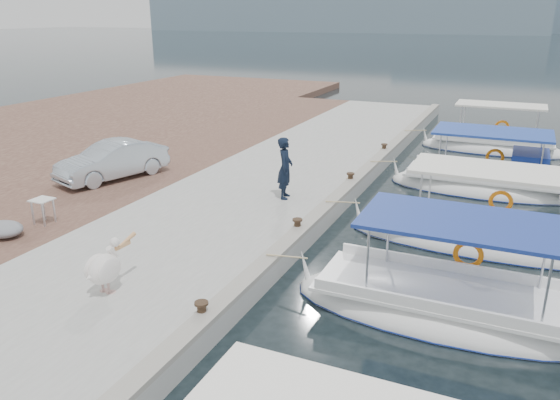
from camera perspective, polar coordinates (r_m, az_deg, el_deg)
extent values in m
plane|color=black|center=(13.97, 0.80, -7.38)|extent=(400.00, 400.00, 0.00)
cube|color=#9B9B95|center=(19.25, -1.56, 0.95)|extent=(6.00, 40.00, 0.50)
cube|color=gray|center=(18.19, 6.37, 0.78)|extent=(0.44, 40.00, 0.12)
cube|color=#52342B|center=(21.79, -13.54, 2.56)|extent=(4.00, 40.00, 0.50)
cube|color=gray|center=(211.72, 6.41, 19.02)|extent=(140.00, 40.00, 14.00)
ellipsoid|color=white|center=(12.55, 16.67, -11.24)|extent=(6.65, 2.46, 1.30)
ellipsoid|color=navy|center=(12.56, 16.66, -11.31)|extent=(6.69, 2.51, 0.22)
cube|color=white|center=(12.31, 16.89, -9.22)|extent=(5.46, 2.12, 0.08)
cube|color=navy|center=(11.64, 18.46, -2.18)|extent=(3.99, 2.26, 0.08)
cylinder|color=silver|center=(11.36, 9.12, -6.53)|extent=(0.05, 0.05, 1.60)
torus|color=orange|center=(13.16, 19.07, -5.41)|extent=(0.68, 0.12, 0.68)
ellipsoid|color=white|center=(16.43, 20.44, -4.27)|extent=(7.60, 2.26, 1.30)
ellipsoid|color=navy|center=(16.44, 20.43, -4.34)|extent=(7.64, 2.31, 0.22)
cube|color=white|center=(16.25, 20.64, -2.65)|extent=(6.24, 1.94, 0.08)
cube|color=white|center=(15.76, 22.00, 2.82)|extent=(4.56, 2.08, 0.08)
cylinder|color=silver|center=(15.34, 14.40, -0.08)|extent=(0.05, 0.05, 1.60)
torus|color=orange|center=(17.12, 22.07, -0.16)|extent=(0.68, 0.12, 0.68)
ellipsoid|color=white|center=(21.47, 20.26, 1.11)|extent=(6.63, 2.49, 1.30)
ellipsoid|color=navy|center=(21.48, 20.25, 1.06)|extent=(6.67, 2.54, 0.22)
cube|color=white|center=(21.34, 20.41, 2.38)|extent=(5.44, 2.14, 0.08)
cube|color=#1F3E9E|center=(20.95, 21.37, 6.62)|extent=(3.98, 2.29, 0.08)
cylinder|color=silver|center=(20.36, 16.28, 4.41)|extent=(0.05, 0.05, 1.60)
torus|color=orange|center=(22.36, 21.54, 4.17)|extent=(0.68, 0.12, 0.68)
cube|color=navy|center=(21.18, 24.59, 3.28)|extent=(1.20, 1.74, 1.00)
ellipsoid|color=white|center=(27.82, 21.23, 4.88)|extent=(6.51, 2.02, 1.30)
ellipsoid|color=navy|center=(27.82, 21.22, 4.84)|extent=(6.54, 2.06, 0.22)
cube|color=white|center=(27.71, 21.35, 5.88)|extent=(5.34, 1.74, 0.08)
cube|color=white|center=(27.42, 22.10, 9.17)|extent=(3.91, 1.86, 0.08)
cylinder|color=silver|center=(26.91, 18.33, 7.61)|extent=(0.05, 0.05, 1.60)
torus|color=orange|center=(28.56, 22.18, 7.06)|extent=(0.68, 0.12, 0.68)
cylinder|color=black|center=(11.07, -8.19, -11.30)|extent=(0.18, 0.18, 0.30)
cylinder|color=black|center=(11.00, -8.22, -10.63)|extent=(0.28, 0.28, 0.05)
cylinder|color=black|center=(15.09, 1.83, -2.61)|extent=(0.18, 0.18, 0.30)
cylinder|color=black|center=(15.04, 1.83, -2.08)|extent=(0.28, 0.28, 0.05)
cylinder|color=black|center=(19.57, 7.37, 2.32)|extent=(0.18, 0.18, 0.30)
cylinder|color=black|center=(19.53, 7.38, 2.74)|extent=(0.28, 0.28, 0.05)
cylinder|color=black|center=(24.26, 10.82, 5.38)|extent=(0.18, 0.18, 0.30)
cylinder|color=black|center=(24.22, 10.84, 5.73)|extent=(0.28, 0.28, 0.05)
cylinder|color=tan|center=(12.46, -18.05, -8.36)|extent=(0.05, 0.05, 0.34)
cylinder|color=tan|center=(12.35, -17.48, -8.56)|extent=(0.05, 0.05, 0.34)
ellipsoid|color=white|center=(12.24, -17.95, -6.87)|extent=(0.54, 0.84, 0.64)
cylinder|color=white|center=(12.32, -17.11, -5.24)|extent=(0.15, 0.30, 0.34)
sphere|color=white|center=(12.30, -16.89, -4.24)|extent=(0.21, 0.21, 0.21)
cone|color=#EAA566|center=(12.55, -15.84, -4.16)|extent=(0.14, 0.63, 0.25)
imported|color=black|center=(17.48, 0.54, 3.36)|extent=(0.65, 0.83, 2.00)
imported|color=#B0BCC9|center=(20.60, -17.11, 3.96)|extent=(2.60, 4.28, 1.33)
ellipsoid|color=slate|center=(16.43, -26.94, -2.74)|extent=(1.10, 0.90, 0.40)
cylinder|color=silver|center=(16.90, -24.43, -1.25)|extent=(0.06, 0.06, 0.70)
cylinder|color=silver|center=(16.62, -23.50, -1.45)|extent=(0.06, 0.06, 0.70)
cylinder|color=silver|center=(17.15, -23.46, -0.84)|extent=(0.06, 0.06, 0.70)
cylinder|color=silver|center=(16.87, -22.53, -1.03)|extent=(0.06, 0.06, 0.70)
cube|color=white|center=(16.77, -23.64, 0.03)|extent=(0.55, 0.55, 0.03)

